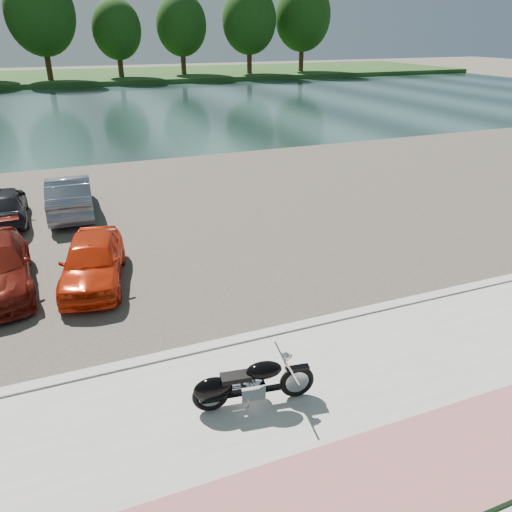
% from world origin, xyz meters
% --- Properties ---
extents(ground, '(200.00, 200.00, 0.00)m').
position_xyz_m(ground, '(0.00, 0.00, 0.00)').
color(ground, '#595447').
rests_on(ground, ground).
extents(promenade, '(60.00, 6.00, 0.10)m').
position_xyz_m(promenade, '(0.00, -1.00, 0.05)').
color(promenade, '#A7A59D').
rests_on(promenade, ground).
extents(pink_path, '(60.00, 2.00, 0.01)m').
position_xyz_m(pink_path, '(0.00, -2.50, 0.10)').
color(pink_path, '#A35D5C').
rests_on(pink_path, promenade).
extents(kerb, '(60.00, 0.30, 0.14)m').
position_xyz_m(kerb, '(0.00, 2.00, 0.07)').
color(kerb, '#A7A59D').
rests_on(kerb, ground).
extents(parking_lot, '(60.00, 18.00, 0.04)m').
position_xyz_m(parking_lot, '(0.00, 11.00, 0.02)').
color(parking_lot, '#3C3630').
rests_on(parking_lot, ground).
extents(river, '(120.00, 40.00, 0.00)m').
position_xyz_m(river, '(0.00, 40.00, 0.00)').
color(river, '#172A28').
rests_on(river, ground).
extents(far_bank, '(120.00, 24.00, 0.60)m').
position_xyz_m(far_bank, '(0.00, 72.00, 0.30)').
color(far_bank, '#1F4217').
rests_on(far_bank, ground).
extents(far_trees, '(70.25, 10.68, 12.52)m').
position_xyz_m(far_trees, '(4.36, 65.79, 7.49)').
color(far_trees, '#3D2716').
rests_on(far_trees, far_bank).
extents(motorcycle, '(2.32, 0.77, 1.05)m').
position_xyz_m(motorcycle, '(-1.28, -0.04, 0.56)').
color(motorcycle, black).
rests_on(motorcycle, promenade).
extents(car_4, '(2.30, 4.17, 1.34)m').
position_xyz_m(car_4, '(-3.34, 6.26, 0.71)').
color(car_4, red).
rests_on(car_4, parking_lot).
extents(car_8, '(1.67, 3.95, 1.33)m').
position_xyz_m(car_8, '(-5.89, 12.48, 0.71)').
color(car_8, black).
rests_on(car_8, parking_lot).
extents(car_9, '(1.77, 4.56, 1.48)m').
position_xyz_m(car_9, '(-3.58, 12.55, 0.78)').
color(car_9, slate).
rests_on(car_9, parking_lot).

